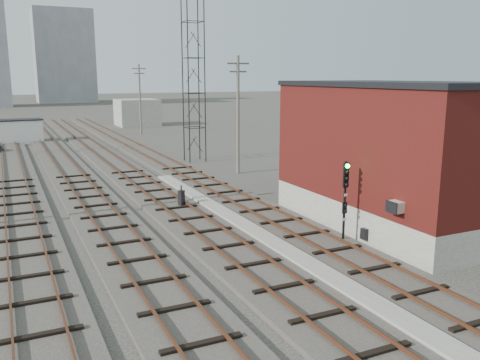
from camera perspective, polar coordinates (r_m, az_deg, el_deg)
ground at (r=68.58m, az=-16.72°, el=4.85°), size 320.00×320.00×0.00m
track_right at (r=48.64m, az=-10.02°, el=2.71°), size 3.20×90.00×0.39m
track_mid_right at (r=47.77m, az=-14.65°, el=2.35°), size 3.20×90.00×0.39m
track_mid_left at (r=47.23m, az=-19.42°, el=1.96°), size 3.20×90.00×0.39m
track_left at (r=47.02m, az=-24.27°, el=1.55°), size 3.20×90.00×0.39m
platform_curb at (r=24.97m, az=0.86°, el=-5.52°), size 0.90×28.00×0.26m
brick_building at (r=26.42m, az=16.64°, el=2.74°), size 6.54×12.20×7.22m
lattice_tower at (r=45.17m, az=-5.24°, el=11.58°), size 1.60×1.60×15.00m
utility_pole_right_a at (r=39.17m, az=-0.23°, el=7.68°), size 1.80×0.24×9.00m
utility_pole_right_b at (r=67.53m, az=-11.17°, el=9.11°), size 1.80×0.24×9.00m
apartment_right at (r=158.55m, az=-19.16°, el=12.98°), size 16.00×12.00×26.00m
shed_right at (r=79.91m, az=-11.48°, el=7.44°), size 6.00×6.00×4.00m
signal_mast at (r=23.24m, az=11.73°, el=-1.84°), size 0.40×0.40×3.77m
switch_stand at (r=29.30m, az=-6.60°, el=-2.06°), size 0.39×0.39×1.26m
site_trailer at (r=62.68m, az=-24.21°, el=4.99°), size 6.63×3.25×2.72m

